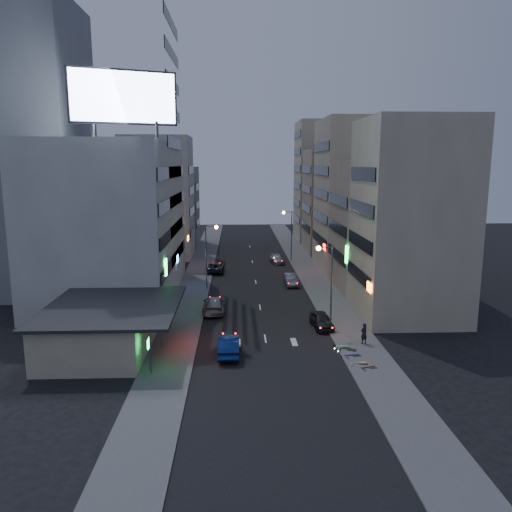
{
  "coord_description": "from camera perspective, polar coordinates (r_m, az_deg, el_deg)",
  "views": [
    {
      "loc": [
        -2.55,
        -38.9,
        15.58
      ],
      "look_at": [
        -0.38,
        15.61,
        5.46
      ],
      "focal_mm": 35.0,
      "sensor_mm": 36.0,
      "label": 1
    }
  ],
  "objects": [
    {
      "name": "parked_car_right_mid",
      "position": [
        65.06,
        3.99,
        -2.7
      ],
      "size": [
        1.74,
        4.5,
        1.46
      ],
      "primitive_type": "imported",
      "rotation": [
        0.0,
        0.0,
        0.04
      ],
      "color": "gray",
      "rests_on": "ground"
    },
    {
      "name": "parked_car_right_far",
      "position": [
        79.18,
        2.43,
        -0.36
      ],
      "size": [
        2.42,
        4.72,
        1.31
      ],
      "primitive_type": "imported",
      "rotation": [
        0.0,
        0.0,
        0.13
      ],
      "color": "#96979E",
      "rests_on": "ground"
    },
    {
      "name": "grey_tower",
      "position": [
        66.21,
        -23.48,
        10.89
      ],
      "size": [
        10.0,
        14.0,
        34.0
      ],
      "primitive_type": "cube",
      "color": "gray",
      "rests_on": "ground"
    },
    {
      "name": "scooter_black_a",
      "position": [
        40.49,
        13.39,
        -11.39
      ],
      "size": [
        1.06,
        1.9,
        1.1
      ],
      "primitive_type": null,
      "rotation": [
        0.0,
        0.0,
        1.84
      ],
      "color": "black",
      "rests_on": "sidewalk_right"
    },
    {
      "name": "scooter_blue",
      "position": [
        42.56,
        11.66,
        -10.17
      ],
      "size": [
        0.98,
        1.99,
        1.17
      ],
      "primitive_type": null,
      "rotation": [
        0.0,
        0.0,
        1.76
      ],
      "color": "navy",
      "rests_on": "sidewalk_right"
    },
    {
      "name": "street_lamp_left",
      "position": [
        61.84,
        -5.36,
        0.96
      ],
      "size": [
        1.6,
        0.44,
        8.02
      ],
      "color": "#595B60",
      "rests_on": "sidewalk_left"
    },
    {
      "name": "shophouse_mid",
      "position": [
        63.97,
        14.15,
        3.39
      ],
      "size": [
        11.0,
        12.0,
        16.0
      ],
      "primitive_type": "cube",
      "color": "tan",
      "rests_on": "ground"
    },
    {
      "name": "scooter_black_b",
      "position": [
        43.47,
        11.47,
        -9.67
      ],
      "size": [
        1.4,
        2.13,
        1.24
      ],
      "primitive_type": null,
      "rotation": [
        0.0,
        0.0,
        1.18
      ],
      "color": "black",
      "rests_on": "sidewalk_right"
    },
    {
      "name": "road_car_blue",
      "position": [
        41.88,
        -3.13,
        -10.16
      ],
      "size": [
        1.7,
        4.86,
        1.6
      ],
      "primitive_type": "imported",
      "rotation": [
        0.0,
        0.0,
        3.14
      ],
      "color": "navy",
      "rests_on": "ground"
    },
    {
      "name": "sidewalk_right",
      "position": [
        71.41,
        6.27,
        -2.1
      ],
      "size": [
        4.0,
        120.0,
        0.12
      ],
      "primitive_type": "cube",
      "color": "#4C4C4F",
      "rests_on": "ground"
    },
    {
      "name": "far_right_b",
      "position": [
        104.62,
        8.02,
        8.45
      ],
      "size": [
        12.0,
        12.0,
        24.0
      ],
      "primitive_type": "cube",
      "color": "#B9B091",
      "rests_on": "ground"
    },
    {
      "name": "billboard",
      "position": [
        50.34,
        -14.91,
        17.11
      ],
      "size": [
        9.52,
        3.75,
        6.2
      ],
      "rotation": [
        0.0,
        0.0,
        0.35
      ],
      "color": "#595B60",
      "rests_on": "white_building"
    },
    {
      "name": "person",
      "position": [
        44.84,
        12.23,
        -8.64
      ],
      "size": [
        0.81,
        0.71,
        1.86
      ],
      "primitive_type": "imported",
      "rotation": [
        0.0,
        0.0,
        3.62
      ],
      "color": "black",
      "rests_on": "sidewalk_right"
    },
    {
      "name": "scooter_silver_a",
      "position": [
        41.03,
        12.53,
        -10.98
      ],
      "size": [
        0.69,
        1.98,
        1.21
      ],
      "primitive_type": null,
      "rotation": [
        0.0,
        0.0,
        1.55
      ],
      "color": "#B5B8BD",
      "rests_on": "sidewalk_right"
    },
    {
      "name": "far_right_a",
      "position": [
        90.95,
        9.22,
        6.23
      ],
      "size": [
        11.0,
        12.0,
        18.0
      ],
      "primitive_type": "cube",
      "color": "tan",
      "rests_on": "ground"
    },
    {
      "name": "sidewalk_left",
      "position": [
        70.83,
        -6.65,
        -2.22
      ],
      "size": [
        4.0,
        120.0,
        0.12
      ],
      "primitive_type": "cube",
      "color": "#4C4C4F",
      "rests_on": "ground"
    },
    {
      "name": "shophouse_far",
      "position": [
        76.09,
        11.14,
        6.87
      ],
      "size": [
        10.0,
        14.0,
        22.0
      ],
      "primitive_type": "cube",
      "color": "#B9B091",
      "rests_on": "ground"
    },
    {
      "name": "shophouse_near",
      "position": [
        52.72,
        17.22,
        3.97
      ],
      "size": [
        10.0,
        11.0,
        20.0
      ],
      "primitive_type": "cube",
      "color": "#B9B091",
      "rests_on": "ground"
    },
    {
      "name": "white_building",
      "position": [
        61.0,
        -16.01,
        3.91
      ],
      "size": [
        14.0,
        24.0,
        18.0
      ],
      "primitive_type": "cube",
      "color": "beige",
      "rests_on": "ground"
    },
    {
      "name": "parked_car_right_near",
      "position": [
        48.78,
        7.51,
        -7.29
      ],
      "size": [
        2.06,
        4.46,
        1.48
      ],
      "primitive_type": "imported",
      "rotation": [
        0.0,
        0.0,
        0.07
      ],
      "color": "#27272C",
      "rests_on": "ground"
    },
    {
      "name": "food_court",
      "position": [
        44.57,
        -17.08,
        -7.73
      ],
      "size": [
        11.0,
        13.0,
        3.88
      ],
      "color": "#B9B091",
      "rests_on": "ground"
    },
    {
      "name": "street_lamp_right_far",
      "position": [
        80.0,
        3.81,
        3.15
      ],
      "size": [
        1.6,
        0.44,
        8.02
      ],
      "color": "#595B60",
      "rests_on": "sidewalk_right"
    },
    {
      "name": "far_left_a",
      "position": [
        85.07,
        -11.11,
        6.56
      ],
      "size": [
        11.0,
        10.0,
        20.0
      ],
      "primitive_type": "cube",
      "color": "beige",
      "rests_on": "ground"
    },
    {
      "name": "scooter_silver_b",
      "position": [
        44.12,
        10.78,
        -9.42
      ],
      "size": [
        1.12,
        1.91,
        1.11
      ],
      "primitive_type": null,
      "rotation": [
        0.0,
        0.0,
        1.27
      ],
      "color": "#B4B5BC",
      "rests_on": "sidewalk_right"
    },
    {
      "name": "ground",
      "position": [
        41.98,
        1.39,
        -11.27
      ],
      "size": [
        180.0,
        180.0,
        0.0
      ],
      "primitive_type": "plane",
      "color": "black",
      "rests_on": "ground"
    },
    {
      "name": "road_car_silver",
      "position": [
        53.44,
        -4.84,
        -5.55
      ],
      "size": [
        2.34,
        5.71,
        1.65
      ],
      "primitive_type": "imported",
      "rotation": [
        0.0,
        0.0,
        3.15
      ],
      "color": "gray",
      "rests_on": "ground"
    },
    {
      "name": "street_lamp_right_near",
      "position": [
        46.81,
        8.18,
        -2.2
      ],
      "size": [
        1.6,
        0.44,
        8.02
      ],
      "color": "#595B60",
      "rests_on": "sidewalk_right"
    },
    {
      "name": "far_left_b",
      "position": [
        98.16,
        -10.2,
        5.63
      ],
      "size": [
        12.0,
        10.0,
        15.0
      ],
      "primitive_type": "cube",
      "color": "gray",
      "rests_on": "ground"
    },
    {
      "name": "parked_car_left",
      "position": [
        72.82,
        -4.64,
        -1.31
      ],
      "size": [
        2.47,
        5.16,
        1.42
      ],
      "primitive_type": "imported",
      "rotation": [
        0.0,
        0.0,
        3.12
      ],
      "color": "#28292D",
      "rests_on": "ground"
    }
  ]
}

